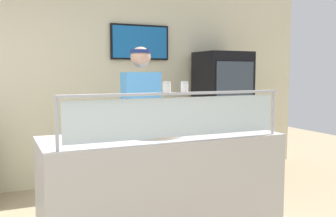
% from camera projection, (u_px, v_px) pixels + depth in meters
% --- Properties ---
extents(ground_plane, '(12.00, 12.00, 0.00)m').
position_uv_depth(ground_plane, '(139.00, 217.00, 3.96)').
color(ground_plane, tan).
rests_on(ground_plane, ground).
extents(shop_rear_unit, '(6.46, 0.13, 2.70)m').
position_uv_depth(shop_rear_unit, '(102.00, 83.00, 5.17)').
color(shop_rear_unit, beige).
rests_on(shop_rear_unit, ground).
extents(serving_counter, '(2.06, 0.80, 0.95)m').
position_uv_depth(serving_counter, '(162.00, 188.00, 3.37)').
color(serving_counter, '#BCB7B2').
rests_on(serving_counter, ground).
extents(sneeze_guard, '(1.89, 0.06, 0.39)m').
position_uv_depth(sneeze_guard, '(179.00, 110.00, 2.99)').
color(sneeze_guard, '#B2B5BC').
rests_on(sneeze_guard, serving_counter).
extents(pizza_tray, '(0.51, 0.51, 0.04)m').
position_uv_depth(pizza_tray, '(154.00, 134.00, 3.29)').
color(pizza_tray, '#9EA0A8').
rests_on(pizza_tray, serving_counter).
extents(pizza_server, '(0.09, 0.28, 0.01)m').
position_uv_depth(pizza_server, '(150.00, 132.00, 3.26)').
color(pizza_server, '#ADAFB7').
rests_on(pizza_server, pizza_tray).
extents(parmesan_shaker, '(0.06, 0.06, 0.08)m').
position_uv_depth(parmesan_shaker, '(167.00, 88.00, 2.93)').
color(parmesan_shaker, white).
rests_on(parmesan_shaker, sneeze_guard).
extents(pepper_flake_shaker, '(0.06, 0.06, 0.08)m').
position_uv_depth(pepper_flake_shaker, '(184.00, 87.00, 2.99)').
color(pepper_flake_shaker, white).
rests_on(pepper_flake_shaker, sneeze_guard).
extents(worker_figure, '(0.41, 0.50, 1.76)m').
position_uv_depth(worker_figure, '(142.00, 119.00, 3.98)').
color(worker_figure, '#23232D').
rests_on(worker_figure, ground).
extents(drink_fridge, '(0.69, 0.63, 1.79)m').
position_uv_depth(drink_fridge, '(222.00, 114.00, 5.48)').
color(drink_fridge, black).
rests_on(drink_fridge, ground).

